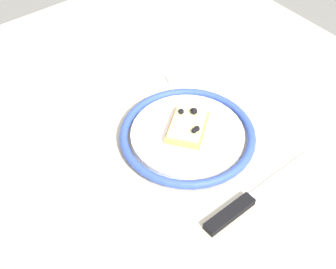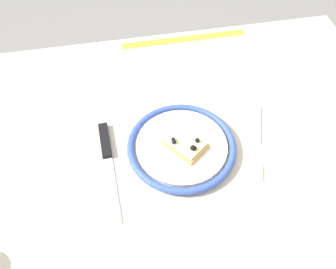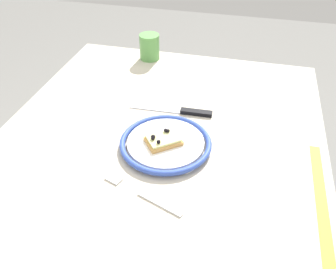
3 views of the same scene
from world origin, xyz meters
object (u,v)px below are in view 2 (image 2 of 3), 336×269
dining_table (183,181)px  plate (183,146)px  measuring_tape (184,39)px  fork (258,141)px  pizza_slice_near (185,144)px  knife (107,153)px

dining_table → plate: bearing=-98.4°
measuring_tape → fork: bearing=102.3°
pizza_slice_near → fork: bearing=177.7°
plate → measuring_tape: plate is taller
pizza_slice_near → plate: bearing=-67.3°
plate → fork: (-0.16, 0.01, -0.01)m
plate → fork: plate is taller
pizza_slice_near → knife: bearing=-7.5°
dining_table → pizza_slice_near: bearing=-104.9°
knife → fork: (-0.32, 0.03, -0.00)m
plate → pizza_slice_near: (-0.00, 0.00, 0.01)m
fork → measuring_tape: bearing=-77.6°
pizza_slice_near → knife: 0.17m
dining_table → knife: knife is taller
knife → measuring_tape: (-0.24, -0.35, -0.00)m
knife → fork: knife is taller
plate → measuring_tape: bearing=-102.5°
plate → measuring_tape: 0.37m
dining_table → plate: 0.11m
dining_table → pizza_slice_near: 0.12m
knife → fork: bearing=175.1°
measuring_tape → plate: bearing=77.4°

